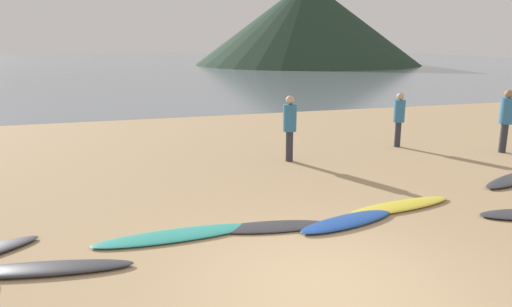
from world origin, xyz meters
TOP-DOWN VIEW (x-y plane):
  - ground_plane at (0.00, 10.00)m, footprint 120.00×120.00m
  - ocean_water at (0.00, 64.69)m, footprint 140.00×100.00m
  - headland_hill at (23.02, 54.25)m, footprint 29.34×29.34m
  - surfboard_1 at (-3.59, 1.61)m, footprint 2.58×0.86m
  - surfboard_2 at (-1.63, 2.25)m, footprint 2.69×0.66m
  - surfboard_3 at (0.01, 2.14)m, footprint 2.07×0.81m
  - surfboard_4 at (1.37, 1.94)m, footprint 2.11×1.01m
  - surfboard_5 at (2.72, 2.37)m, footprint 2.44×0.84m
  - person_0 at (5.77, 7.08)m, footprint 0.33×0.33m
  - person_2 at (8.25, 5.54)m, footprint 0.36×0.36m
  - person_3 at (2.00, 6.43)m, footprint 0.35×0.35m

SIDE VIEW (x-z plane):
  - ground_plane at x=0.00m, z-range -0.20..0.00m
  - ocean_water at x=0.00m, z-range 0.00..0.00m
  - surfboard_3 at x=0.01m, z-range 0.00..0.06m
  - surfboard_2 at x=-1.63m, z-range 0.00..0.07m
  - surfboard_5 at x=2.72m, z-range 0.00..0.08m
  - surfboard_1 at x=-3.59m, z-range 0.00..0.09m
  - surfboard_4 at x=1.37m, z-range 0.00..0.09m
  - person_0 at x=5.77m, z-range 0.15..1.79m
  - person_3 at x=2.00m, z-range 0.16..1.91m
  - person_2 at x=8.25m, z-range 0.16..1.97m
  - headland_hill at x=23.02m, z-range 0.00..10.68m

